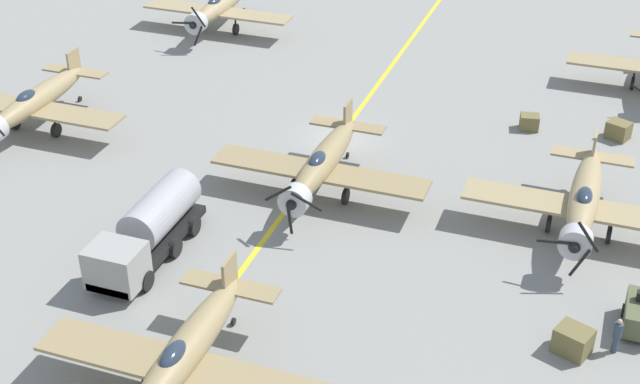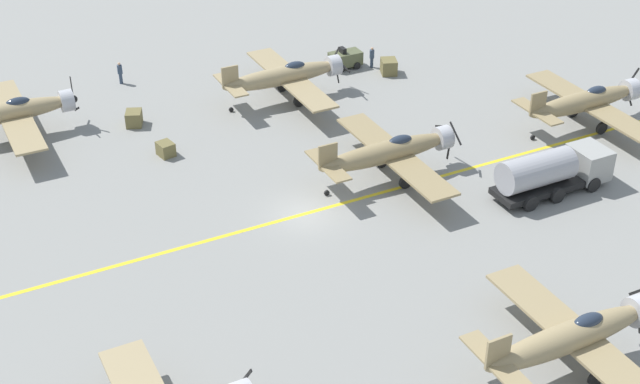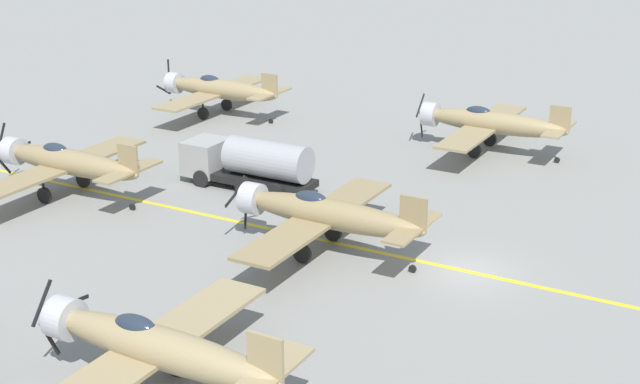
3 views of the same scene
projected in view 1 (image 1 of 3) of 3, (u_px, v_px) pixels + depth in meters
The scene contains 12 objects.
ground_plane at pixel (338, 139), 54.96m from camera, with size 400.00×400.00×0.00m, color gray.
taxiway_stripe at pixel (338, 139), 54.96m from camera, with size 0.30×160.00×0.01m, color yellow.
airplane_mid_right at pixel (35, 101), 54.87m from camera, with size 12.00×9.98×3.65m.
airplane_near_right at pixel (219, 6), 69.72m from camera, with size 12.00×9.98×3.65m.
airplane_mid_center at pixel (322, 164), 48.16m from camera, with size 12.00×9.98×3.65m.
airplane_mid_left at pixel (584, 200), 44.95m from camera, with size 12.00×9.98×3.65m.
airplane_far_center at pixel (183, 355), 34.98m from camera, with size 12.00×9.98×3.67m.
fuel_tanker at pixel (148, 231), 43.45m from camera, with size 2.68×8.00×2.98m.
ground_crew_walking at pixel (617, 334), 37.66m from camera, with size 0.38×0.38×1.76m.
supply_crate_by_tanker at pixel (573, 341), 37.85m from camera, with size 1.45×1.21×1.21m, color brown.
supply_crate_mid_lane at pixel (618, 130), 54.74m from camera, with size 1.32×1.10×1.10m, color brown.
supply_crate_outboard at pixel (529, 122), 55.83m from camera, with size 1.16×0.97×0.97m, color brown.
Camera 1 is at (-15.39, 46.27, 25.59)m, focal length 50.00 mm.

